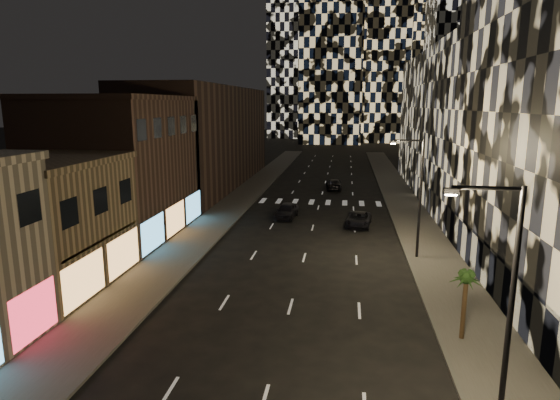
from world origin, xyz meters
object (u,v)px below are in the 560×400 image
(car_dark_oncoming, at_px, (334,184))
(palm_tree, at_px, (466,283))
(streetlight_far, at_px, (417,190))
(streetlight_near, at_px, (504,298))
(car_dark_rightlane, at_px, (358,220))
(car_dark_midlane, at_px, (287,211))

(car_dark_oncoming, bearing_deg, palm_tree, 95.75)
(streetlight_far, bearing_deg, car_dark_oncoming, 103.50)
(streetlight_near, distance_m, car_dark_oncoming, 49.65)
(car_dark_rightlane, xyz_separation_m, palm_tree, (4.64, -21.95, 2.42))
(car_dark_rightlane, bearing_deg, streetlight_far, -59.94)
(car_dark_midlane, bearing_deg, palm_tree, -57.54)
(streetlight_far, relative_size, car_dark_oncoming, 1.80)
(car_dark_oncoming, relative_size, palm_tree, 1.40)
(streetlight_near, height_order, car_dark_rightlane, streetlight_near)
(car_dark_rightlane, bearing_deg, car_dark_midlane, 168.75)
(streetlight_far, distance_m, car_dark_midlane, 16.76)
(car_dark_midlane, bearing_deg, streetlight_near, -63.98)
(streetlight_near, distance_m, car_dark_rightlane, 29.78)
(streetlight_far, height_order, car_dark_midlane, streetlight_far)
(car_dark_oncoming, bearing_deg, car_dark_midlane, 71.38)
(streetlight_near, bearing_deg, streetlight_far, 90.00)
(car_dark_midlane, height_order, car_dark_rightlane, car_dark_midlane)
(car_dark_midlane, bearing_deg, car_dark_oncoming, 82.17)
(streetlight_far, height_order, car_dark_oncoming, streetlight_far)
(streetlight_far, bearing_deg, car_dark_rightlane, 113.61)
(car_dark_oncoming, distance_m, car_dark_rightlane, 20.02)
(streetlight_near, xyz_separation_m, car_dark_oncoming, (-6.95, 48.94, -4.63))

